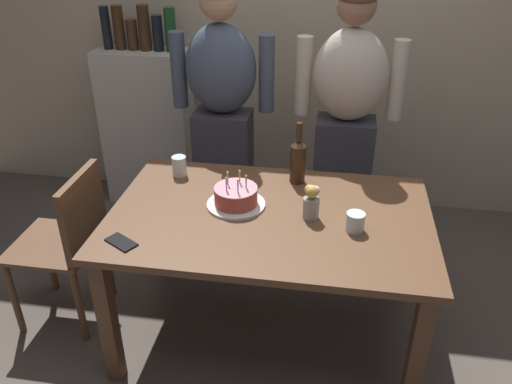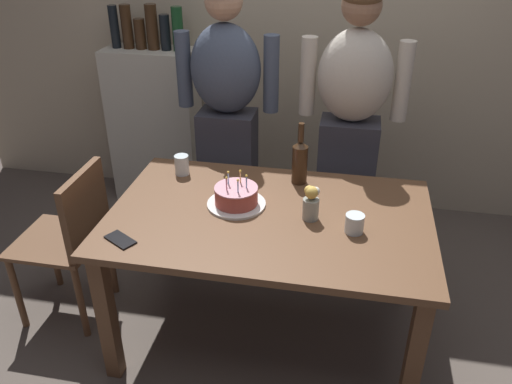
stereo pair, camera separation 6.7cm
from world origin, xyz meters
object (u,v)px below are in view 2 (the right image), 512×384
object	(u,v)px
birthday_cake	(236,197)
person_man_bearded	(227,119)
water_glass_near	(354,223)
cell_phone	(120,240)
water_glass_far	(182,165)
wine_bottle	(300,161)
dining_chair	(72,233)
flower_vase	(311,202)
person_woman_cardigan	(350,128)

from	to	relation	value
birthday_cake	person_man_bearded	size ratio (longest dim) A/B	0.17
water_glass_near	cell_phone	xyz separation A→B (m)	(-0.98, -0.26, -0.04)
water_glass_far	wine_bottle	size ratio (longest dim) A/B	0.33
birthday_cake	person_man_bearded	world-z (taller)	person_man_bearded
cell_phone	dining_chair	bearing A→B (deg)	174.98
wine_bottle	person_man_bearded	size ratio (longest dim) A/B	0.20
birthday_cake	person_man_bearded	distance (m)	0.79
cell_phone	person_man_bearded	bearing A→B (deg)	110.88
person_man_bearded	dining_chair	size ratio (longest dim) A/B	1.90
birthday_cake	flower_vase	world-z (taller)	same
water_glass_far	birthday_cake	bearing A→B (deg)	-36.51
birthday_cake	dining_chair	bearing A→B (deg)	-174.90
wine_bottle	flower_vase	bearing A→B (deg)	-74.64
water_glass_far	water_glass_near	bearing A→B (deg)	-23.06
water_glass_far	person_man_bearded	world-z (taller)	person_man_bearded
flower_vase	water_glass_near	bearing A→B (deg)	-20.76
flower_vase	dining_chair	distance (m)	1.26
birthday_cake	wine_bottle	size ratio (longest dim) A/B	0.86
person_woman_cardigan	cell_phone	bearing A→B (deg)	50.94
water_glass_near	person_man_bearded	world-z (taller)	person_man_bearded
water_glass_far	cell_phone	size ratio (longest dim) A/B	0.74
birthday_cake	dining_chair	world-z (taller)	birthday_cake
dining_chair	cell_phone	bearing A→B (deg)	54.37
wine_bottle	dining_chair	size ratio (longest dim) A/B	0.37
flower_vase	person_man_bearded	distance (m)	1.00
flower_vase	cell_phone	bearing A→B (deg)	-156.74
water_glass_far	dining_chair	bearing A→B (deg)	-145.72
water_glass_near	cell_phone	bearing A→B (deg)	-165.13
person_man_bearded	person_woman_cardigan	xyz separation A→B (m)	(0.73, 0.00, 0.00)
cell_phone	person_woman_cardigan	bearing A→B (deg)	81.56
water_glass_near	person_man_bearded	xyz separation A→B (m)	(-0.79, 0.88, 0.09)
birthday_cake	water_glass_far	world-z (taller)	birthday_cake
water_glass_far	person_man_bearded	bearing A→B (deg)	75.23
person_woman_cardigan	dining_chair	bearing A→B (deg)	31.43
water_glass_far	person_man_bearded	distance (m)	0.51
water_glass_near	wine_bottle	world-z (taller)	wine_bottle
person_woman_cardigan	dining_chair	size ratio (longest dim) A/B	1.90
water_glass_near	person_woman_cardigan	bearing A→B (deg)	93.72
wine_bottle	flower_vase	world-z (taller)	wine_bottle
wine_bottle	water_glass_far	bearing A→B (deg)	-177.60
person_man_bearded	dining_chair	world-z (taller)	person_man_bearded
water_glass_near	person_man_bearded	bearing A→B (deg)	131.82
water_glass_near	person_man_bearded	distance (m)	1.19
birthday_cake	person_woman_cardigan	xyz separation A→B (m)	(0.50, 0.75, 0.09)
water_glass_far	flower_vase	bearing A→B (deg)	-23.68
water_glass_near	wine_bottle	distance (m)	0.52
birthday_cake	water_glass_near	distance (m)	0.57
birthday_cake	person_man_bearded	xyz separation A→B (m)	(-0.23, 0.75, 0.09)
wine_bottle	person_woman_cardigan	xyz separation A→B (m)	(0.24, 0.46, 0.01)
cell_phone	dining_chair	world-z (taller)	dining_chair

